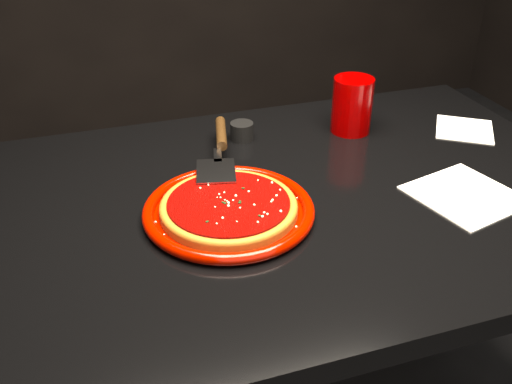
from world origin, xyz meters
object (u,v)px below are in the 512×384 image
(table, at_px, (290,336))
(ramekin, at_px, (242,131))
(cup, at_px, (352,105))
(plate, at_px, (229,210))
(pizza_server, at_px, (220,149))

(table, distance_m, ramekin, 0.47)
(table, distance_m, cup, 0.53)
(table, height_order, cup, cup)
(plate, relative_size, cup, 2.42)
(ramekin, bearing_deg, table, -83.11)
(pizza_server, height_order, cup, cup)
(table, relative_size, pizza_server, 3.86)
(cup, bearing_deg, ramekin, 172.20)
(pizza_server, height_order, ramekin, pizza_server)
(plate, bearing_deg, cup, 35.16)
(plate, relative_size, pizza_server, 0.97)
(ramekin, bearing_deg, pizza_server, -126.60)
(plate, relative_size, ramekin, 5.93)
(pizza_server, distance_m, ramekin, 0.13)
(table, bearing_deg, pizza_server, 127.07)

